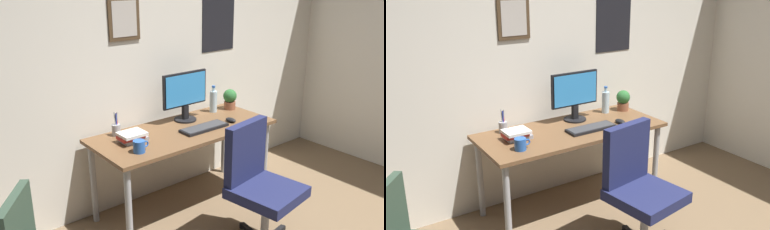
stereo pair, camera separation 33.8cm
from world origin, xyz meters
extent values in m
cube|color=silver|center=(0.00, 2.15, 1.30)|extent=(4.40, 0.08, 2.60)
cube|color=#4C3823|center=(-0.36, 2.11, 1.62)|extent=(0.28, 0.02, 0.34)
cube|color=beige|center=(-0.36, 2.09, 1.62)|extent=(0.22, 0.00, 0.28)
cube|color=black|center=(0.67, 2.11, 1.54)|extent=(0.40, 0.01, 0.56)
cube|color=brown|center=(-0.04, 1.74, 0.71)|extent=(1.57, 0.67, 0.03)
cylinder|color=#9EA0A5|center=(-0.77, 1.46, 0.35)|extent=(0.05, 0.05, 0.70)
cylinder|color=#9EA0A5|center=(0.69, 1.46, 0.35)|extent=(0.05, 0.05, 0.70)
cylinder|color=#9EA0A5|center=(-0.77, 2.01, 0.35)|extent=(0.05, 0.05, 0.70)
cylinder|color=#9EA0A5|center=(0.69, 2.01, 0.35)|extent=(0.05, 0.05, 0.70)
cube|color=#1E234C|center=(0.05, 0.89, 0.46)|extent=(0.52, 0.52, 0.08)
cube|color=#1E234C|center=(0.02, 1.09, 0.72)|extent=(0.43, 0.13, 0.45)
cylinder|color=#9EA0A5|center=(0.05, 0.89, 0.21)|extent=(0.07, 0.07, 0.42)
cylinder|color=black|center=(0.10, 1.16, 0.02)|extent=(0.05, 0.05, 0.04)
cube|color=#334738|center=(-1.59, 1.19, 0.68)|extent=(0.27, 0.36, 0.40)
cylinder|color=black|center=(0.11, 1.91, 0.73)|extent=(0.20, 0.20, 0.01)
cube|color=black|center=(0.11, 1.91, 0.80)|extent=(0.05, 0.04, 0.12)
cube|color=black|center=(0.11, 1.92, 1.01)|extent=(0.46, 0.02, 0.30)
cube|color=#338CD8|center=(0.11, 1.90, 1.01)|extent=(0.43, 0.00, 0.27)
cube|color=black|center=(0.09, 1.63, 0.74)|extent=(0.43, 0.15, 0.02)
cube|color=#38383A|center=(0.09, 1.63, 0.75)|extent=(0.41, 0.13, 0.00)
ellipsoid|color=black|center=(0.39, 1.62, 0.74)|extent=(0.06, 0.11, 0.04)
cylinder|color=silver|center=(0.46, 1.93, 0.83)|extent=(0.07, 0.07, 0.20)
cylinder|color=silver|center=(0.46, 1.93, 0.95)|extent=(0.03, 0.03, 0.04)
cylinder|color=#2659B2|center=(0.46, 1.93, 0.97)|extent=(0.03, 0.03, 0.01)
cylinder|color=#2659B2|center=(-0.60, 1.56, 0.77)|extent=(0.09, 0.09, 0.09)
torus|color=#2659B2|center=(-0.54, 1.56, 0.78)|extent=(0.05, 0.01, 0.05)
cylinder|color=brown|center=(0.64, 1.90, 0.76)|extent=(0.11, 0.11, 0.07)
sphere|color=#2D6B33|center=(0.64, 1.90, 0.86)|extent=(0.13, 0.13, 0.13)
ellipsoid|color=#287A38|center=(0.61, 1.93, 0.87)|extent=(0.07, 0.08, 0.02)
ellipsoid|color=#287A38|center=(0.67, 1.92, 0.85)|extent=(0.07, 0.08, 0.02)
ellipsoid|color=#287A38|center=(0.62, 1.87, 0.87)|extent=(0.08, 0.07, 0.02)
cylinder|color=#9EA0A5|center=(-0.56, 1.96, 0.77)|extent=(0.07, 0.07, 0.09)
cylinder|color=#263FBF|center=(-0.56, 1.96, 0.85)|extent=(0.01, 0.01, 0.13)
cylinder|color=red|center=(-0.55, 1.96, 0.85)|extent=(0.01, 0.01, 0.13)
cylinder|color=black|center=(-0.56, 1.96, 0.85)|extent=(0.01, 0.01, 0.13)
cylinder|color=#9EA0A5|center=(-0.55, 1.96, 0.86)|extent=(0.01, 0.03, 0.14)
cylinder|color=#9EA0A5|center=(-0.56, 1.96, 0.86)|extent=(0.01, 0.02, 0.14)
cube|color=gray|center=(-0.51, 1.77, 0.74)|extent=(0.20, 0.13, 0.03)
cube|color=#B22D28|center=(-0.54, 1.77, 0.77)|extent=(0.19, 0.13, 0.03)
cube|color=silver|center=(-0.54, 1.76, 0.80)|extent=(0.20, 0.16, 0.02)
camera|label=1|loc=(-2.07, -0.85, 1.95)|focal=39.14mm
camera|label=2|loc=(-1.80, -1.05, 1.95)|focal=39.14mm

